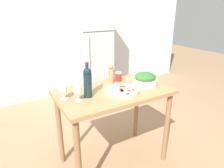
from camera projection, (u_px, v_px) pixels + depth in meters
name	position (u px, v px, depth m)	size (l,w,h in m)	color
ground_plane	(113.00, 160.00, 2.42)	(14.00, 14.00, 0.00)	#9E7A56
wall_back	(53.00, 32.00, 3.82)	(6.40, 0.06, 2.60)	silver
refrigerator	(92.00, 52.00, 3.91)	(0.61, 0.74, 1.88)	#B7BCC1
prep_counter	(114.00, 102.00, 2.15)	(1.19, 0.70, 0.92)	#A87A4C
wine_bottle	(88.00, 82.00, 1.89)	(0.08, 0.08, 0.34)	#142833
wine_glass_near	(78.00, 91.00, 1.82)	(0.07, 0.07, 0.14)	silver
wine_glass_far	(63.00, 89.00, 1.85)	(0.07, 0.07, 0.14)	silver
pepper_mill	(111.00, 75.00, 2.27)	(0.06, 0.06, 0.22)	#AD7F51
salad_bowl	(145.00, 79.00, 2.24)	(0.28, 0.28, 0.14)	silver
homemade_pizza	(122.00, 91.00, 2.04)	(0.35, 0.35, 0.04)	beige
salt_canister	(119.00, 77.00, 2.35)	(0.07, 0.07, 0.11)	#B2231E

